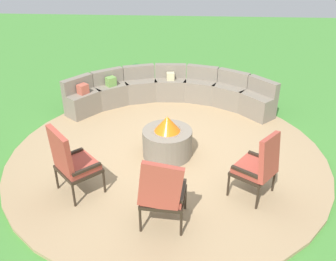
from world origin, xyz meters
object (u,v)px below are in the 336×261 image
Objects in this scene: curved_stone_bench at (169,92)px; potted_plant_2 at (137,76)px; lounge_chair_front_left at (71,161)px; lounge_chair_front_right at (162,192)px; fire_pit at (167,140)px; lounge_chair_back_left at (259,165)px.

curved_stone_bench reaches higher than potted_plant_2.
lounge_chair_front_left reaches higher than potted_plant_2.
lounge_chair_front_right is (1.41, -0.62, -0.02)m from lounge_chair_front_left.
lounge_chair_front_right reaches higher than potted_plant_2.
curved_stone_bench is 4.06× the size of lounge_chair_front_right.
potted_plant_2 is (-0.98, 3.16, 0.00)m from fire_pit.
lounge_chair_front_left is 4.37m from potted_plant_2.
lounge_chair_front_left reaches higher than curved_stone_bench.
lounge_chair_back_left is (1.43, -1.08, 0.25)m from fire_pit.
lounge_chair_back_left is (2.79, 0.10, -0.02)m from lounge_chair_front_left.
potted_plant_2 is (-1.03, 4.96, -0.25)m from lounge_chair_front_right.
potted_plant_2 is at bearing 65.07° from lounge_chair_back_left.
fire_pit is 1.81m from lounge_chair_back_left.
potted_plant_2 is at bearing 106.39° from lounge_chair_front_right.
fire_pit is at bearing 87.31° from lounge_chair_front_left.
lounge_chair_back_left is at bearing -37.00° from fire_pit.
potted_plant_2 is (-2.41, 4.24, -0.25)m from lounge_chair_back_left.
curved_stone_bench is 3.93× the size of lounge_chair_front_left.
lounge_chair_front_left is 1.72× the size of potted_plant_2.
lounge_chair_front_right is at bearing 152.99° from lounge_chair_back_left.
curved_stone_bench is at bearing 96.65° from lounge_chair_front_right.
lounge_chair_back_left is (1.38, 0.72, -0.00)m from lounge_chair_front_right.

